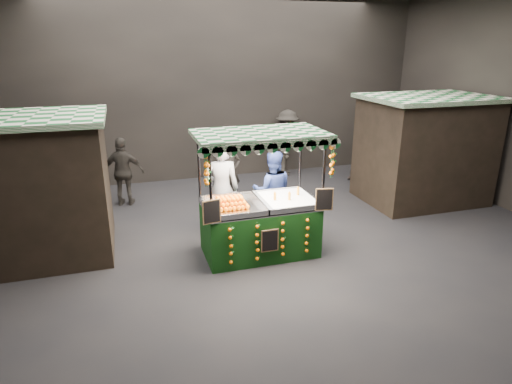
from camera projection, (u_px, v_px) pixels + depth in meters
name	position (u px, v px, depth m)	size (l,w,h in m)	color
ground	(274.00, 246.00, 8.52)	(12.00, 12.00, 0.00)	black
market_hall	(277.00, 67.00, 7.43)	(12.10, 10.10, 5.05)	black
neighbour_stall_left	(25.00, 188.00, 7.78)	(3.00, 2.20, 2.60)	black
neighbour_stall_right	(424.00, 149.00, 10.68)	(3.00, 2.20, 2.60)	black
juice_stall	(261.00, 218.00, 8.01)	(2.39, 1.40, 2.32)	black
vendor_grey	(221.00, 189.00, 8.76)	(0.78, 0.58, 1.96)	gray
vendor_blue	(272.00, 191.00, 9.07)	(0.97, 0.84, 1.71)	navy
shopper_0	(230.00, 172.00, 10.64)	(0.63, 0.47, 1.59)	black
shopper_1	(363.00, 152.00, 12.39)	(0.99, 0.88, 1.68)	#2E2625
shopper_2	(124.00, 172.00, 10.48)	(1.05, 0.64, 1.67)	#2E2A25
shopper_3	(287.00, 143.00, 12.92)	(1.18, 1.44, 1.94)	#2A2622
shopper_4	(58.00, 179.00, 9.91)	(0.85, 0.58, 1.70)	black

